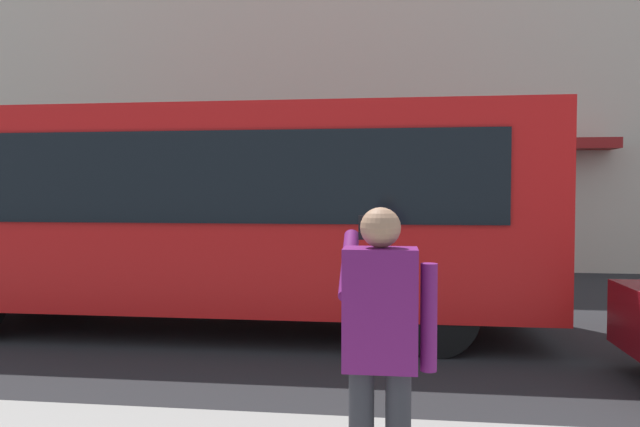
% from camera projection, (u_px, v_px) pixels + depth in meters
% --- Properties ---
extents(ground_plane, '(60.00, 60.00, 0.00)m').
position_uv_depth(ground_plane, '(343.00, 330.00, 8.21)').
color(ground_plane, '#232326').
extents(building_facade_far, '(28.00, 1.55, 12.00)m').
position_uv_depth(building_facade_far, '(367.00, 28.00, 14.72)').
color(building_facade_far, beige).
rests_on(building_facade_far, ground_plane).
extents(red_bus, '(9.05, 2.54, 3.08)m').
position_uv_depth(red_bus, '(213.00, 209.00, 8.33)').
color(red_bus, red).
rests_on(red_bus, ground_plane).
extents(pedestrian_photographer, '(0.53, 0.52, 1.70)m').
position_uv_depth(pedestrian_photographer, '(381.00, 337.00, 3.22)').
color(pedestrian_photographer, '#2D2D33').
rests_on(pedestrian_photographer, sidewalk_curb).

